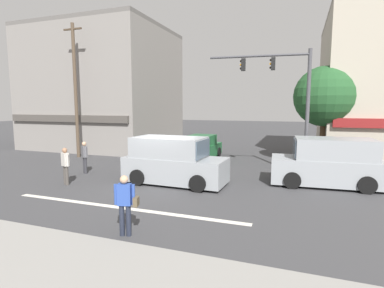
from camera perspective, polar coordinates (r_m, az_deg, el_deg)
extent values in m
plane|color=#3D3D3F|center=(13.80, -5.33, -7.48)|extent=(120.00, 120.00, 0.00)
cube|color=silver|center=(10.87, -13.34, -11.71)|extent=(9.00, 0.24, 0.01)
cube|color=gray|center=(27.39, -16.33, 9.66)|extent=(10.94, 9.13, 9.60)
cube|color=#4C4742|center=(23.76, -22.78, 4.50)|extent=(10.39, 0.24, 0.50)
cube|color=#635F5B|center=(28.07, -16.71, 19.81)|extent=(10.94, 9.13, 0.30)
cylinder|color=#4C3823|center=(19.10, 23.53, 0.26)|extent=(0.32, 0.32, 2.76)
sphere|color=#235128|center=(18.99, 23.94, 8.29)|extent=(3.46, 3.46, 3.46)
cylinder|color=brown|center=(21.88, -21.30, 9.26)|extent=(0.22, 0.22, 8.92)
cube|color=#473828|center=(22.43, -21.80, 19.66)|extent=(1.40, 0.12, 0.10)
cylinder|color=#47474C|center=(15.58, 21.12, 5.29)|extent=(0.18, 0.18, 6.20)
cylinder|color=#47474C|center=(15.68, 12.52, 16.06)|extent=(4.79, 0.55, 0.12)
cube|color=black|center=(15.61, 15.21, 14.54)|extent=(0.22, 0.26, 0.60)
sphere|color=black|center=(15.64, 14.77, 15.21)|extent=(0.12, 0.12, 0.12)
sphere|color=orange|center=(15.61, 14.75, 14.55)|extent=(0.12, 0.12, 0.12)
sphere|color=black|center=(15.59, 14.73, 13.90)|extent=(0.12, 0.12, 0.12)
cube|color=black|center=(15.67, 9.76, 14.65)|extent=(0.22, 0.26, 0.60)
sphere|color=black|center=(15.71, 9.32, 15.31)|extent=(0.12, 0.12, 0.12)
sphere|color=orange|center=(15.69, 9.31, 14.66)|extent=(0.12, 0.12, 0.12)
sphere|color=black|center=(15.66, 9.30, 14.00)|extent=(0.12, 0.12, 0.12)
cube|color=#999EA3|center=(13.59, -3.19, -4.82)|extent=(4.66, 1.99, 1.10)
cube|color=#999EA3|center=(13.55, -4.37, -0.57)|extent=(3.26, 1.90, 0.90)
cube|color=#475666|center=(12.92, 2.10, -0.93)|extent=(0.11, 1.66, 0.76)
cylinder|color=black|center=(13.99, 3.76, -5.75)|extent=(0.73, 0.22, 0.72)
cylinder|color=black|center=(12.30, 1.10, -7.55)|extent=(0.73, 0.22, 0.72)
cylinder|color=black|center=(15.09, -6.64, -4.82)|extent=(0.73, 0.22, 0.72)
cylinder|color=black|center=(13.54, -10.35, -6.29)|extent=(0.73, 0.22, 0.72)
cube|color=#999EA3|center=(14.48, 24.08, -4.70)|extent=(4.72, 2.17, 1.10)
cube|color=#999EA3|center=(14.36, 25.47, -0.81)|extent=(3.32, 2.03, 0.90)
cube|color=#475666|center=(14.17, 19.01, -0.60)|extent=(0.18, 1.66, 0.76)
cylinder|color=black|center=(13.50, 18.55, -6.59)|extent=(0.73, 0.25, 0.72)
cylinder|color=black|center=(15.29, 18.21, -4.98)|extent=(0.73, 0.25, 0.72)
cylinder|color=black|center=(13.95, 30.40, -6.77)|extent=(0.73, 0.25, 0.72)
cylinder|color=black|center=(15.69, 28.71, -5.20)|extent=(0.73, 0.25, 0.72)
cube|color=#1E6033|center=(19.95, 1.71, -1.30)|extent=(1.85, 4.16, 0.80)
cube|color=#1E6033|center=(19.95, 1.82, 0.78)|extent=(1.63, 1.96, 0.64)
cube|color=#475666|center=(19.05, 0.81, 0.48)|extent=(1.44, 0.11, 0.54)
cylinder|color=black|center=(18.53, 2.82, -2.66)|extent=(0.20, 0.65, 0.64)
cylinder|color=black|center=(19.14, -2.00, -2.33)|extent=(0.20, 0.65, 0.64)
cylinder|color=black|center=(20.91, 5.10, -1.54)|extent=(0.20, 0.65, 0.64)
cylinder|color=black|center=(21.46, 0.75, -1.29)|extent=(0.20, 0.65, 0.64)
cylinder|color=#232838|center=(8.56, -13.20, -13.95)|extent=(0.14, 0.14, 0.86)
cylinder|color=#232838|center=(8.51, -12.00, -14.04)|extent=(0.14, 0.14, 0.86)
cube|color=#2D4CA5|center=(8.30, -12.74, -9.36)|extent=(0.41, 0.31, 0.58)
sphere|color=tan|center=(8.20, -12.82, -6.61)|extent=(0.22, 0.22, 0.22)
cylinder|color=#2D4CA5|center=(8.37, -14.34, -9.27)|extent=(0.09, 0.09, 0.56)
cylinder|color=#2D4CA5|center=(8.24, -11.12, -9.44)|extent=(0.09, 0.09, 0.56)
cube|color=brown|center=(8.23, -10.61, -10.71)|extent=(0.19, 0.30, 0.24)
cylinder|color=#333338|center=(16.54, -19.61, -3.88)|extent=(0.14, 0.14, 0.86)
cylinder|color=#333338|center=(16.71, -19.80, -3.78)|extent=(0.14, 0.14, 0.86)
cube|color=slate|center=(16.51, -19.81, -1.38)|extent=(0.42, 0.38, 0.58)
sphere|color=tan|center=(16.46, -19.87, 0.04)|extent=(0.22, 0.22, 0.22)
cylinder|color=slate|center=(16.28, -19.56, -1.48)|extent=(0.09, 0.09, 0.56)
cylinder|color=slate|center=(16.74, -20.06, -1.28)|extent=(0.09, 0.09, 0.56)
cylinder|color=#4C4742|center=(14.63, -23.02, -5.45)|extent=(0.14, 0.14, 0.86)
cylinder|color=#4C4742|center=(14.47, -22.73, -5.58)|extent=(0.14, 0.14, 0.86)
cube|color=beige|center=(14.42, -23.01, -2.72)|extent=(0.42, 0.34, 0.58)
sphere|color=#9E7051|center=(14.36, -23.09, -1.11)|extent=(0.22, 0.22, 0.22)
cylinder|color=beige|center=(14.64, -23.39, -2.60)|extent=(0.09, 0.09, 0.56)
cylinder|color=beige|center=(14.20, -22.62, -2.84)|extent=(0.09, 0.09, 0.56)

